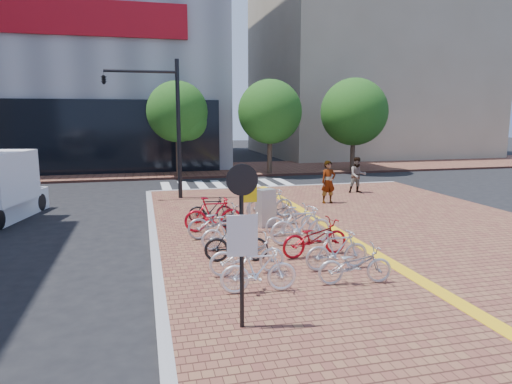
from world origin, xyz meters
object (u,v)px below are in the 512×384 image
object	(u,v)px
bike_9	(315,238)
pedestrian_b	(358,175)
bike_1	(247,255)
bike_3	(229,232)
bike_10	(301,225)
utility_box	(266,208)
bike_6	(211,210)
bike_8	(337,250)
pedestrian_a	(328,182)
bike_11	(292,220)
bike_12	(276,213)
notice_sign	(242,227)
bike_5	(214,214)
traffic_light_pole	(145,103)
yellow_sign	(250,195)
bike_2	(236,243)
bike_13	(270,203)
bike_7	(355,265)
bike_0	(258,270)

from	to	relation	value
bike_9	pedestrian_b	bearing A→B (deg)	-40.84
bike_1	bike_9	world-z (taller)	bike_9
pedestrian_b	bike_3	bearing A→B (deg)	-126.60
bike_10	utility_box	world-z (taller)	utility_box
bike_3	bike_6	xyz separation A→B (m)	(-0.02, 3.38, -0.01)
bike_8	bike_10	distance (m)	2.41
bike_3	pedestrian_a	world-z (taller)	pedestrian_a
bike_11	bike_12	xyz separation A→B (m)	(-0.14, 1.38, -0.05)
bike_11	notice_sign	size ratio (longest dim) A/B	0.61
bike_5	notice_sign	bearing A→B (deg)	178.02
traffic_light_pole	bike_6	bearing A→B (deg)	-68.41
bike_5	bike_6	xyz separation A→B (m)	(0.10, 1.25, -0.10)
bike_10	traffic_light_pole	world-z (taller)	traffic_light_pole
bike_11	yellow_sign	size ratio (longest dim) A/B	1.03
bike_9	yellow_sign	size ratio (longest dim) A/B	1.10
bike_2	yellow_sign	distance (m)	3.19
bike_3	bike_13	distance (m)	4.28
bike_5	bike_7	distance (m)	6.05
utility_box	traffic_light_pole	world-z (taller)	traffic_light_pole
bike_6	bike_10	size ratio (longest dim) A/B	0.83
bike_1	bike_10	size ratio (longest dim) A/B	0.96
bike_1	utility_box	xyz separation A→B (m)	(1.73, 4.63, 0.16)
bike_3	notice_sign	size ratio (longest dim) A/B	0.54
bike_2	bike_5	distance (m)	3.32
bike_6	bike_13	size ratio (longest dim) A/B	0.87
bike_7	pedestrian_b	size ratio (longest dim) A/B	0.98
bike_7	bike_8	bearing A→B (deg)	6.30
bike_1	pedestrian_b	bearing A→B (deg)	-38.75
bike_1	bike_12	distance (m)	5.16
bike_3	bike_2	bearing A→B (deg)	171.99
bike_6	bike_7	bearing A→B (deg)	-155.37
bike_7	bike_8	size ratio (longest dim) A/B	1.03
bike_13	bike_12	bearing A→B (deg)	172.76
bike_9	utility_box	world-z (taller)	utility_box
bike_9	pedestrian_a	distance (m)	7.84
bike_9	traffic_light_pole	xyz separation A→B (m)	(-4.30, 9.92, 3.84)
bike_2	bike_3	bearing A→B (deg)	9.54
bike_9	bike_12	xyz separation A→B (m)	(-0.02, 3.69, -0.08)
bike_5	traffic_light_pole	bearing A→B (deg)	19.66
bike_2	bike_3	world-z (taller)	bike_2
bike_12	pedestrian_a	size ratio (longest dim) A/B	0.88
bike_12	pedestrian_b	size ratio (longest dim) A/B	0.93
bike_6	bike_7	size ratio (longest dim) A/B	0.92
bike_7	pedestrian_a	world-z (taller)	pedestrian_a
bike_6	bike_13	xyz separation A→B (m)	(2.28, 0.25, 0.07)
bike_13	bike_3	bearing A→B (deg)	145.79
bike_0	bike_5	bearing A→B (deg)	5.35
bike_13	pedestrian_a	xyz separation A→B (m)	(3.30, 2.21, 0.39)
bike_8	bike_11	xyz separation A→B (m)	(-0.00, 3.52, -0.02)
yellow_sign	traffic_light_pole	world-z (taller)	traffic_light_pole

